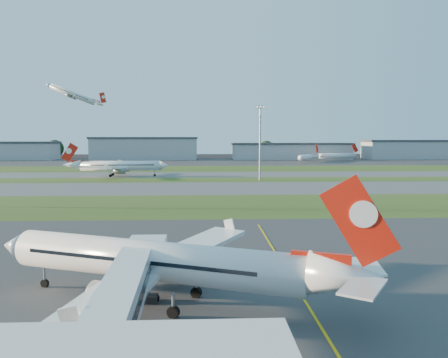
{
  "coord_description": "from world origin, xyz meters",
  "views": [
    {
      "loc": [
        -4.04,
        -43.12,
        14.93
      ],
      "look_at": [
        -0.47,
        39.9,
        7.0
      ],
      "focal_mm": 35.0,
      "sensor_mm": 36.0,
      "label": 1
    }
  ],
  "objects": [
    {
      "name": "tree_west",
      "position": [
        -110.0,
        270.0,
        7.14
      ],
      "size": [
        12.1,
        12.1,
        13.2
      ],
      "color": "black",
      "rests_on": "ground"
    },
    {
      "name": "taxiway_a",
      "position": [
        0.0,
        85.0,
        0.01
      ],
      "size": [
        300.0,
        32.0,
        0.01
      ],
      "primitive_type": "cube",
      "color": "#515154",
      "rests_on": "ground"
    },
    {
      "name": "jet_bridge",
      "position": [
        -9.81,
        -15.24,
        4.01
      ],
      "size": [
        4.2,
        26.9,
        6.2
      ],
      "color": "silver",
      "rests_on": "ground"
    },
    {
      "name": "apron_near",
      "position": [
        0.0,
        0.0,
        0.01
      ],
      "size": [
        300.0,
        70.0,
        0.01
      ],
      "primitive_type": "cube",
      "color": "#333335",
      "rests_on": "ground"
    },
    {
      "name": "hangar_far_east",
      "position": [
        155.0,
        255.0,
        6.64
      ],
      "size": [
        96.9,
        23.0,
        13.2
      ],
      "color": "#96989D",
      "rests_on": "ground"
    },
    {
      "name": "airliner_parked",
      "position": [
        -8.55,
        -4.71,
        3.81
      ],
      "size": [
        32.92,
        27.93,
        10.84
      ],
      "rotation": [
        0.0,
        0.0,
        -0.38
      ],
      "color": "white",
      "rests_on": "ground"
    },
    {
      "name": "taxiway_b",
      "position": [
        0.0,
        132.0,
        0.01
      ],
      "size": [
        300.0,
        26.0,
        0.01
      ],
      "primitive_type": "cube",
      "color": "#515154",
      "rests_on": "ground"
    },
    {
      "name": "mini_jet_far",
      "position": [
        80.94,
        233.73,
        3.28
      ],
      "size": [
        28.09,
        9.73,
        9.48
      ],
      "rotation": [
        0.0,
        0.0,
        0.26
      ],
      "color": "white",
      "rests_on": "ground"
    },
    {
      "name": "hangar_west",
      "position": [
        -45.0,
        255.0,
        7.64
      ],
      "size": [
        71.4,
        23.0,
        15.2
      ],
      "color": "#96989D",
      "rests_on": "ground"
    },
    {
      "name": "tree_east",
      "position": [
        115.0,
        267.0,
        6.16
      ],
      "size": [
        10.45,
        10.45,
        11.4
      ],
      "color": "black",
      "rests_on": "ground"
    },
    {
      "name": "yellow_line",
      "position": [
        5.0,
        0.0,
        0.0
      ],
      "size": [
        0.25,
        60.0,
        0.02
      ],
      "primitive_type": "cube",
      "color": "gold",
      "rests_on": "ground"
    },
    {
      "name": "grass_strip_c",
      "position": [
        0.0,
        165.0,
        0.01
      ],
      "size": [
        300.0,
        40.0,
        0.01
      ],
      "primitive_type": "cube",
      "color": "#314818",
      "rests_on": "ground"
    },
    {
      "name": "grass_strip_b",
      "position": [
        0.0,
        110.0,
        0.01
      ],
      "size": [
        300.0,
        18.0,
        0.01
      ],
      "primitive_type": "cube",
      "color": "#314818",
      "rests_on": "ground"
    },
    {
      "name": "tree_mid_west",
      "position": [
        -20.0,
        266.0,
        5.84
      ],
      "size": [
        9.9,
        9.9,
        10.8
      ],
      "color": "black",
      "rests_on": "ground"
    },
    {
      "name": "tree_mid_east",
      "position": [
        40.0,
        269.0,
        6.81
      ],
      "size": [
        11.55,
        11.55,
        12.6
      ],
      "color": "black",
      "rests_on": "ground"
    },
    {
      "name": "light_mast_centre",
      "position": [
        15.0,
        108.0,
        14.81
      ],
      "size": [
        3.2,
        0.7,
        25.8
      ],
      "color": "gray",
      "rests_on": "ground"
    },
    {
      "name": "hangar_east",
      "position": [
        55.0,
        255.0,
        5.64
      ],
      "size": [
        81.6,
        23.0,
        11.2
      ],
      "color": "#96989D",
      "rests_on": "ground"
    },
    {
      "name": "ground",
      "position": [
        0.0,
        0.0,
        0.0
      ],
      "size": [
        700.0,
        700.0,
        0.0
      ],
      "primitive_type": "plane",
      "color": "black",
      "rests_on": "ground"
    },
    {
      "name": "grass_strip_a",
      "position": [
        0.0,
        52.0,
        0.01
      ],
      "size": [
        300.0,
        34.0,
        0.01
      ],
      "primitive_type": "cube",
      "color": "#314818",
      "rests_on": "ground"
    },
    {
      "name": "mini_jet_near",
      "position": [
        58.63,
        218.02,
        3.28
      ],
      "size": [
        18.09,
        24.24,
        9.48
      ],
      "rotation": [
        0.0,
        0.0,
        0.95
      ],
      "color": "white",
      "rests_on": "ground"
    },
    {
      "name": "airliner_departing",
      "position": [
        -79.69,
        214.01,
        39.51
      ],
      "size": [
        32.09,
        27.16,
        10.01
      ],
      "rotation": [
        0.0,
        0.0,
        0.07
      ],
      "color": "white"
    },
    {
      "name": "apron_far",
      "position": [
        0.0,
        225.0,
        0.01
      ],
      "size": [
        400.0,
        80.0,
        0.01
      ],
      "primitive_type": "cube",
      "color": "#333335",
      "rests_on": "ground"
    },
    {
      "name": "airliner_taxiing",
      "position": [
        -36.82,
        125.06,
        4.05
      ],
      "size": [
        37.0,
        31.37,
        11.54
      ],
      "rotation": [
        0.0,
        0.0,
        3.18
      ],
      "color": "white",
      "rests_on": "ground"
    }
  ]
}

